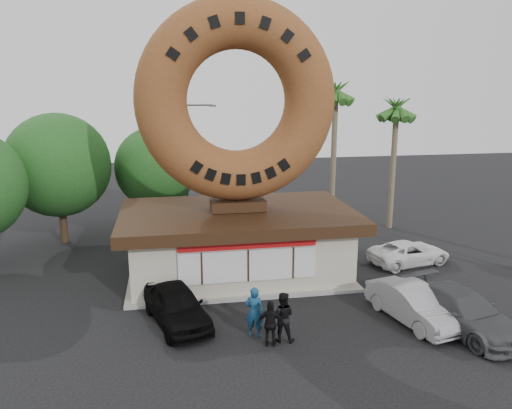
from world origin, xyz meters
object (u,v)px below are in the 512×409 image
Objects in this scene: donut_shop at (238,240)px; car_silver at (413,304)px; person_left at (254,312)px; street_lamp at (189,158)px; car_black at (177,305)px; car_white at (409,253)px; person_right at (271,324)px; giant_donut at (237,101)px; person_center at (282,317)px; car_grey at (462,311)px.

car_silver is at bearing -45.86° from donut_shop.
donut_shop is 6.43m from person_left.
street_lamp is 1.82× the size of car_silver.
car_black is 1.01× the size of car_silver.
donut_shop reaches higher than car_white.
person_right is at bearing -88.81° from donut_shop.
car_black is at bearing -123.00° from giant_donut.
person_left reaches higher than person_center.
giant_donut is at bearing 40.34° from car_black.
person_right is 7.46m from car_grey.
person_right reaches higher than car_grey.
giant_donut is 10.91m from street_lamp.
car_grey is at bearing -165.94° from person_center.
street_lamp is 15.33m from car_black.
giant_donut is at bearing 120.99° from car_silver.
donut_shop is at bearing -72.72° from person_right.
car_grey is at bearing -43.45° from giant_donut.
street_lamp is (-1.86, 10.02, 2.72)m from donut_shop.
car_silver is 6.82m from car_white.
person_right is 11.35m from car_white.
giant_donut is 2.12× the size of car_white.
donut_shop reaches higher than car_black.
person_right is at bearing -83.35° from street_lamp.
car_silver is 1.79m from car_grey.
person_right is at bearing -88.81° from giant_donut.
car_white is at bearing 51.34° from car_silver.
donut_shop is at bearing 77.42° from car_white.
giant_donut reaches higher than car_white.
donut_shop is 10.52m from car_grey.
person_left is (1.55, -16.39, -3.51)m from street_lamp.
donut_shop is at bearing -70.91° from person_left.
car_silver is (9.21, -1.47, -0.04)m from car_black.
donut_shop is 9.10m from car_white.
giant_donut is 9.83m from person_left.
donut_shop is 2.16× the size of car_grey.
giant_donut is 10.21m from person_center.
person_left is 0.94m from person_right.
donut_shop is at bearing -68.13° from person_center.
street_lamp is at bearing -62.75° from person_left.
person_center is at bearing -84.76° from donut_shop.
donut_shop is at bearing 121.06° from car_silver.
person_right reaches higher than car_white.
car_black is at bearing -7.27° from person_left.
donut_shop is 2.55× the size of car_silver.
street_lamp is 16.83m from person_left.
giant_donut is 13.00m from car_grey.
person_center reaches higher than car_white.
donut_shop is at bearing 40.26° from car_black.
person_center is 4.30m from car_black.
street_lamp is 4.68× the size of person_right.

